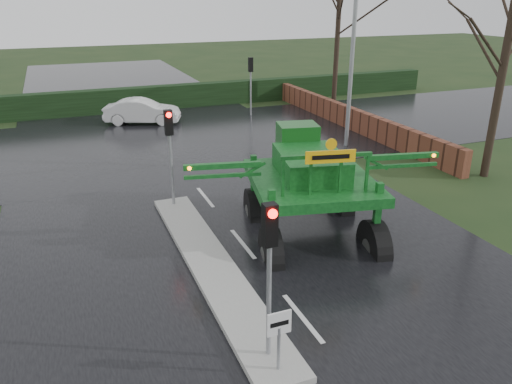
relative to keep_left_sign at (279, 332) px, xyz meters
name	(u,v)px	position (x,y,z in m)	size (l,w,h in m)	color
ground	(302,318)	(1.30, 1.50, -1.06)	(140.00, 140.00, 0.00)	black
road_main	(191,180)	(1.30, 11.50, -1.05)	(14.00, 80.00, 0.02)	black
road_cross	(161,142)	(1.30, 17.50, -1.05)	(80.00, 12.00, 0.02)	black
median_island	(211,265)	(0.00, 4.50, -0.97)	(1.20, 10.00, 0.16)	gray
hedge_row	(134,99)	(1.30, 25.50, -0.31)	(44.00, 0.90, 1.50)	black
brick_wall	(340,114)	(11.80, 17.50, -0.46)	(0.40, 20.00, 1.20)	#592D1E
keep_left_sign	(279,332)	(0.00, 0.00, 0.00)	(0.50, 0.07, 1.35)	gray
traffic_signal_near	(270,250)	(0.00, 0.49, 1.53)	(0.26, 0.33, 3.52)	gray
traffic_signal_mid	(170,137)	(0.00, 8.99, 1.53)	(0.26, 0.33, 3.52)	gray
traffic_signal_far	(251,73)	(7.80, 21.51, 1.53)	(0.26, 0.33, 3.52)	gray
street_light_right	(349,19)	(9.49, 13.50, 4.93)	(3.85, 0.30, 10.00)	gray
tree_right_near	(507,47)	(12.80, 7.50, 4.14)	(5.60, 5.60, 9.64)	black
tree_right_far	(339,3)	(14.30, 22.50, 5.44)	(7.00, 7.00, 12.05)	black
crop_sprayer	(270,187)	(1.83, 4.68, 1.02)	(7.69, 5.54, 4.38)	black
white_sedan	(143,123)	(1.18, 21.90, -1.06)	(1.50, 4.30, 1.42)	silver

